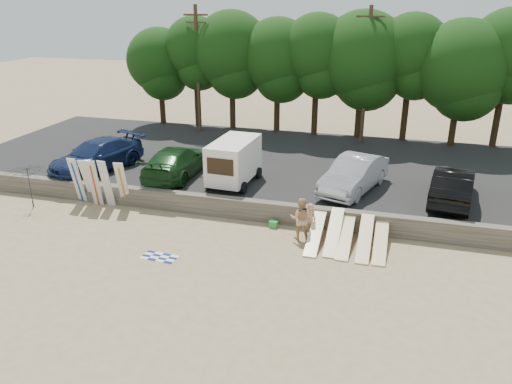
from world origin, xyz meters
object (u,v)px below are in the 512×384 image
at_px(car_2, 354,174).
at_px(beachgoer_a, 310,219).
at_px(car_1, 177,162).
at_px(car_3, 453,186).
at_px(beach_umbrella, 29,187).
at_px(cooler, 274,224).
at_px(box_trailer, 234,160).
at_px(beachgoer_b, 301,219).
at_px(car_0, 97,156).

height_order(car_2, beachgoer_a, car_2).
bearing_deg(car_2, car_1, -160.45).
bearing_deg(car_1, car_3, 179.41).
xyz_separation_m(beachgoer_a, beach_umbrella, (-14.38, -0.73, 0.34)).
bearing_deg(cooler, box_trailer, 140.89).
xyz_separation_m(car_2, beachgoer_a, (-1.52, -4.39, -0.81)).
bearing_deg(car_3, beach_umbrella, 21.57).
bearing_deg(beach_umbrella, beachgoer_a, 2.90).
distance_m(beachgoer_a, beach_umbrella, 14.40).
bearing_deg(beachgoer_a, box_trailer, -57.54).
height_order(car_2, beach_umbrella, car_2).
xyz_separation_m(beachgoer_a, beachgoer_b, (-0.32, -0.48, 0.20)).
height_order(car_0, beach_umbrella, car_0).
height_order(car_0, car_1, car_0).
xyz_separation_m(box_trailer, beach_umbrella, (-9.59, -4.41, -0.93)).
relative_size(box_trailer, cooler, 10.25).
bearing_deg(car_3, car_0, 9.68).
height_order(box_trailer, car_3, box_trailer).
height_order(beachgoer_a, cooler, beachgoer_a).
bearing_deg(cooler, beachgoer_a, -2.07).
xyz_separation_m(car_3, beach_umbrella, (-20.70, -4.83, -0.45)).
distance_m(car_1, car_2, 9.81).
relative_size(car_1, beachgoer_a, 3.73).
height_order(car_3, beachgoer_b, car_3).
distance_m(car_0, beachgoer_a, 13.71).
xyz_separation_m(box_trailer, car_1, (-3.49, 0.34, -0.51)).
bearing_deg(beachgoer_a, car_0, -35.59).
bearing_deg(cooler, beach_umbrella, -166.53).
height_order(car_1, beachgoer_b, car_1).
height_order(car_0, cooler, car_0).
height_order(beachgoer_b, cooler, beachgoer_b).
bearing_deg(car_1, car_0, 3.07).
bearing_deg(box_trailer, beachgoer_a, -34.55).
bearing_deg(beach_umbrella, car_0, 74.87).
height_order(box_trailer, beachgoer_b, box_trailer).
height_order(beachgoer_a, beach_umbrella, beach_umbrella).
xyz_separation_m(car_0, cooler, (11.43, -3.34, -1.41)).
bearing_deg(beachgoer_b, box_trailer, -47.32).
distance_m(car_2, car_3, 4.81).
relative_size(car_1, beach_umbrella, 2.33).
relative_size(box_trailer, beachgoer_b, 1.99).
xyz_separation_m(car_2, beach_umbrella, (-15.89, -5.11, -0.46)).
bearing_deg(car_2, beachgoer_a, -91.69).
distance_m(car_0, car_1, 4.92).
bearing_deg(car_0, car_2, 19.84).
relative_size(box_trailer, car_2, 0.73).
distance_m(car_1, car_3, 14.60).
bearing_deg(car_1, cooler, 149.66).
relative_size(car_1, cooler, 15.27).
bearing_deg(beachgoer_b, car_0, -22.27).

